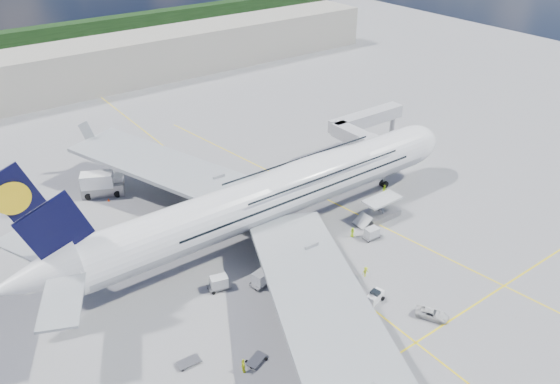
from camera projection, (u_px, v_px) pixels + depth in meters
ground at (313, 262)px, 81.02m from camera, size 300.00×300.00×0.00m
taxi_line_main at (313, 262)px, 81.01m from camera, size 0.25×220.00×0.01m
taxi_line_cross at (416, 343)px, 67.04m from camera, size 120.00×0.25×0.01m
taxi_line_diag at (339, 205)px, 95.17m from camera, size 14.16×99.06×0.01m
airliner at (275, 195)px, 84.70m from camera, size 77.26×79.15×23.71m
jet_bridge at (364, 128)px, 107.47m from camera, size 18.80×12.10×8.50m
cargo_loader at (380, 212)px, 91.02m from camera, size 8.53×3.20×3.67m
terminal at (87, 67)px, 144.37m from camera, size 180.00×16.00×12.00m
tree_line at (154, 23)px, 197.28m from camera, size 160.00×6.00×8.00m
dolly_row_a at (188, 362)px, 63.98m from camera, size 2.81×1.62×0.40m
dolly_row_b at (256, 360)px, 64.30m from camera, size 2.94×2.26×0.38m
dolly_row_c at (262, 278)px, 76.10m from camera, size 3.68×2.50×2.13m
dolly_back at (219, 282)px, 75.34m from camera, size 3.49×2.44×2.00m
dolly_nose_far at (372, 233)px, 85.98m from camera, size 2.98×1.68×1.85m
dolly_nose_near at (314, 241)px, 83.91m from camera, size 3.36×1.88×2.08m
baggage_tug at (375, 297)px, 73.27m from camera, size 2.92×1.83×1.69m
catering_truck_inner at (204, 181)px, 98.37m from camera, size 7.88×4.57×4.41m
catering_truck_outer at (102, 185)px, 97.25m from camera, size 8.26×5.65×4.55m
service_van at (432, 314)px, 70.61m from camera, size 3.74×4.64×1.17m
crew_nose at (391, 170)px, 104.92m from camera, size 0.68×0.71×1.63m
crew_loader at (385, 190)px, 97.78m from camera, size 1.21×1.12×1.99m
crew_wing at (243, 366)px, 62.59m from camera, size 0.75×1.23×1.96m
crew_van at (352, 232)px, 86.42m from camera, size 0.65×0.88×1.65m
crew_tug at (366, 272)px, 77.77m from camera, size 1.16×0.80×1.65m
cone_nose at (391, 167)px, 107.24m from camera, size 0.48×0.48×0.62m
cone_wing_left_inner at (219, 216)px, 91.78m from camera, size 0.40×0.40×0.51m
cone_wing_left_outer at (109, 200)px, 96.25m from camera, size 0.44×0.44×0.56m
cone_wing_right_inner at (300, 282)px, 76.63m from camera, size 0.48×0.48×0.61m
cone_wing_right_outer at (363, 359)px, 64.45m from camera, size 0.39×0.39×0.49m
cone_tail at (85, 272)px, 78.64m from camera, size 0.45×0.45×0.57m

